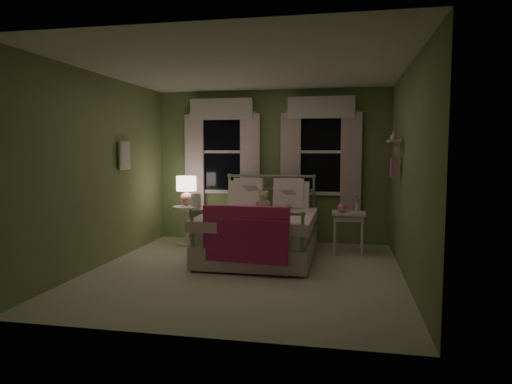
% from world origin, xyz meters
% --- Properties ---
extents(room_shell, '(4.20, 4.20, 4.20)m').
position_xyz_m(room_shell, '(0.00, 0.00, 1.30)').
color(room_shell, white).
rests_on(room_shell, ground).
extents(bed, '(1.58, 2.04, 1.18)m').
position_xyz_m(bed, '(0.05, 0.86, 0.38)').
color(bed, white).
rests_on(bed, ground).
extents(pink_throw, '(1.10, 0.20, 0.71)m').
position_xyz_m(pink_throw, '(0.05, -0.17, 0.61)').
color(pink_throw, '#F73085').
rests_on(pink_throw, bed).
extents(child_left, '(0.30, 0.22, 0.74)m').
position_xyz_m(child_left, '(-0.23, 1.28, 0.94)').
color(child_left, '#F7D1DD').
rests_on(child_left, bed).
extents(child_right, '(0.41, 0.36, 0.70)m').
position_xyz_m(child_right, '(0.33, 1.28, 0.92)').
color(child_right, '#F7D1DD').
rests_on(child_right, bed).
extents(book_left, '(0.20, 0.12, 0.26)m').
position_xyz_m(book_left, '(-0.23, 1.03, 0.96)').
color(book_left, beige).
rests_on(book_left, child_left).
extents(book_right, '(0.22, 0.15, 0.26)m').
position_xyz_m(book_right, '(0.33, 1.03, 0.92)').
color(book_right, beige).
rests_on(book_right, child_right).
extents(teddy_bear, '(0.24, 0.20, 0.32)m').
position_xyz_m(teddy_bear, '(0.05, 1.12, 0.79)').
color(teddy_bear, tan).
rests_on(teddy_bear, bed).
extents(nightstand_left, '(0.46, 0.46, 0.65)m').
position_xyz_m(nightstand_left, '(-1.32, 1.49, 0.42)').
color(nightstand_left, white).
rests_on(nightstand_left, ground).
extents(table_lamp, '(0.33, 0.33, 0.49)m').
position_xyz_m(table_lamp, '(-1.32, 1.49, 0.95)').
color(table_lamp, tan).
rests_on(table_lamp, nightstand_left).
extents(book_nightstand, '(0.20, 0.25, 0.02)m').
position_xyz_m(book_nightstand, '(-1.22, 1.41, 0.66)').
color(book_nightstand, beige).
rests_on(book_nightstand, nightstand_left).
extents(nightstand_right, '(0.50, 0.40, 0.64)m').
position_xyz_m(nightstand_right, '(1.32, 1.29, 0.55)').
color(nightstand_right, white).
rests_on(nightstand_right, ground).
extents(pink_toy, '(0.14, 0.19, 0.14)m').
position_xyz_m(pink_toy, '(1.22, 1.29, 0.71)').
color(pink_toy, pink).
rests_on(pink_toy, nightstand_right).
extents(bud_vase, '(0.06, 0.06, 0.28)m').
position_xyz_m(bud_vase, '(1.44, 1.34, 0.79)').
color(bud_vase, white).
rests_on(bud_vase, nightstand_right).
extents(window_left, '(1.34, 0.13, 1.96)m').
position_xyz_m(window_left, '(-0.85, 2.03, 1.62)').
color(window_left, black).
rests_on(window_left, room_shell).
extents(window_right, '(1.34, 0.13, 1.96)m').
position_xyz_m(window_right, '(0.85, 2.03, 1.62)').
color(window_right, black).
rests_on(window_right, room_shell).
extents(wall_shelf, '(0.15, 0.50, 0.60)m').
position_xyz_m(wall_shelf, '(1.90, 0.70, 1.52)').
color(wall_shelf, white).
rests_on(wall_shelf, room_shell).
extents(framed_picture, '(0.03, 0.32, 0.42)m').
position_xyz_m(framed_picture, '(-1.95, 0.60, 1.50)').
color(framed_picture, beige).
rests_on(framed_picture, room_shell).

